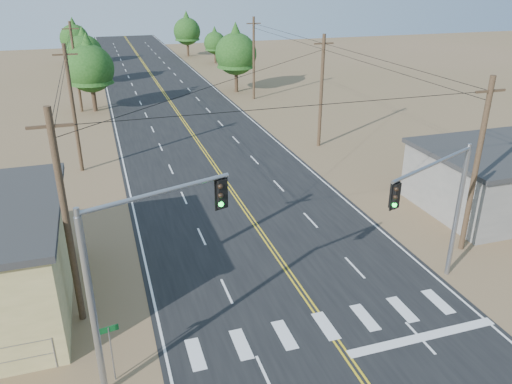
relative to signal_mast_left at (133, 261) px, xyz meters
name	(u,v)px	position (x,y,z in m)	size (l,w,h in m)	color
road	(214,165)	(8.12, 22.44, -5.22)	(15.00, 200.00, 0.02)	black
utility_pole_left_near	(66,220)	(-2.38, 4.44, -0.11)	(1.80, 0.30, 10.00)	#4C3826
utility_pole_left_mid	(73,109)	(-2.38, 24.44, -0.11)	(1.80, 0.30, 10.00)	#4C3826
utility_pole_left_far	(76,67)	(-2.38, 44.44, -0.11)	(1.80, 0.30, 10.00)	#4C3826
utility_pole_right_near	(476,166)	(18.62, 4.44, -0.11)	(1.80, 0.30, 10.00)	#4C3826
utility_pole_right_mid	(321,91)	(18.62, 24.44, -0.11)	(1.80, 0.30, 10.00)	#4C3826
utility_pole_right_far	(254,58)	(18.62, 44.44, -0.11)	(1.80, 0.30, 10.00)	#4C3826
signal_mast_left	(133,261)	(0.00, 0.00, 0.00)	(5.65, 2.05, 7.80)	gray
signal_mast_right	(442,199)	(14.38, 1.64, -0.28)	(6.00, 2.93, 7.26)	gray
street_sign	(111,345)	(-1.16, 0.02, -3.50)	(0.76, 0.17, 2.57)	gray
tree_left_near	(89,64)	(-0.88, 44.20, 0.20)	(5.32, 5.32, 8.87)	#3F2D1E
tree_left_mid	(84,49)	(-1.42, 60.41, -0.23)	(4.90, 4.90, 8.17)	#3F2D1E
tree_left_far	(74,36)	(-3.04, 79.06, -0.31)	(4.83, 4.83, 8.04)	#3F2D1E
tree_right_near	(236,50)	(17.64, 49.16, 0.33)	(5.46, 5.46, 9.09)	#3F2D1E
tree_right_mid	(215,41)	(20.51, 73.26, -1.33)	(3.83, 3.83, 6.39)	#3F2D1E
tree_right_far	(187,29)	(17.36, 82.80, -0.06)	(5.07, 5.07, 8.45)	#3F2D1E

